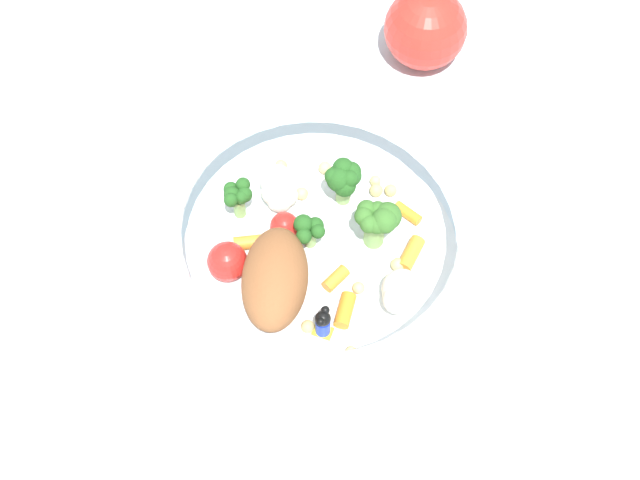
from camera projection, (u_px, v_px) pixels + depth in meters
ground_plane at (304, 250)px, 0.81m from camera, size 2.40×2.40×0.00m
food_container at (318, 245)px, 0.78m from camera, size 0.24×0.24×0.06m
loose_apple at (426, 28)px, 0.89m from camera, size 0.08×0.08×0.09m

